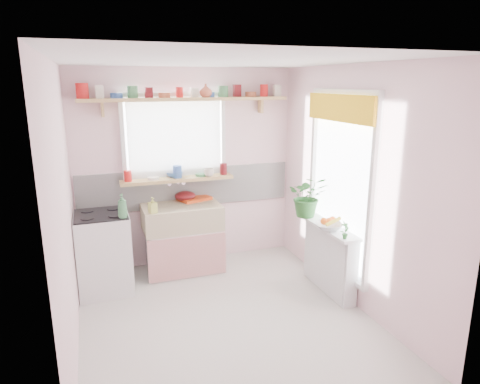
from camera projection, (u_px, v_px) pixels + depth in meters
name	position (u px, v px, depth m)	size (l,w,h in m)	color
room	(256.00, 166.00, 4.98)	(3.20, 3.20, 3.20)	beige
sink_unit	(183.00, 238.00, 5.35)	(0.95, 0.65, 1.11)	white
cooker	(104.00, 252.00, 4.81)	(0.58, 0.58, 0.93)	white
radiator_ledge	(329.00, 257.00, 4.83)	(0.22, 0.95, 0.78)	white
windowsill	(178.00, 179.00, 5.34)	(1.40, 0.22, 0.04)	tan
pine_shelf	(187.00, 99.00, 5.13)	(2.52, 0.24, 0.04)	tan
shelf_crockery	(187.00, 93.00, 5.12)	(2.47, 0.11, 0.12)	red
sill_crockery	(177.00, 173.00, 5.32)	(1.35, 0.11, 0.12)	red
dish_tray	(194.00, 198.00, 5.49)	(0.38, 0.28, 0.04)	#CA3E11
colander	(185.00, 196.00, 5.45)	(0.27, 0.27, 0.12)	#500D10
jade_plant	(308.00, 196.00, 5.01)	(0.45, 0.39, 0.50)	#265F26
fruit_bowl	(329.00, 226.00, 4.61)	(0.28, 0.28, 0.07)	silver
herb_pot	(345.00, 230.00, 4.31)	(0.10, 0.07, 0.18)	#29682A
soap_bottle_sink	(153.00, 205.00, 4.92)	(0.08, 0.09, 0.19)	#C3CA5A
sill_cup	(209.00, 173.00, 5.39)	(0.13, 0.13, 0.10)	beige
sill_bowl	(175.00, 174.00, 5.37)	(0.21, 0.21, 0.07)	#2F5898
shelf_vase	(206.00, 91.00, 5.13)	(0.15, 0.15, 0.16)	#AF4F35
cooker_bottle	(122.00, 206.00, 4.53)	(0.10, 0.10, 0.26)	#408050
fruit	(329.00, 221.00, 4.60)	(0.20, 0.14, 0.10)	orange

